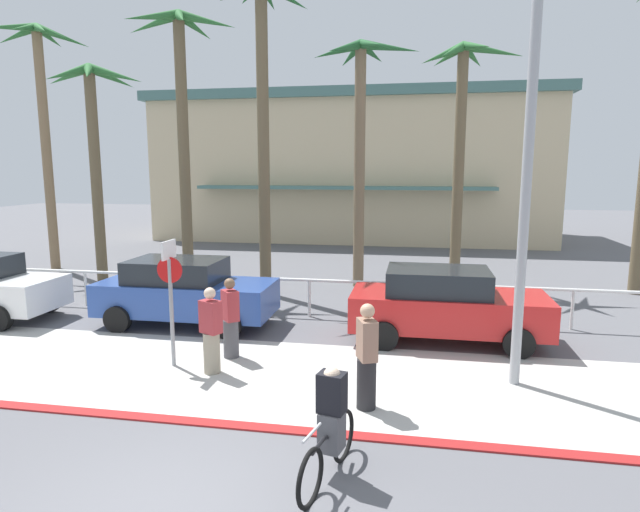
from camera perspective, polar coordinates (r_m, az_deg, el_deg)
name	(u,v)px	position (r m, az deg, el deg)	size (l,w,h in m)	color
ground_plane	(319,303)	(15.90, -0.07, -5.02)	(80.00, 80.00, 0.00)	#5B5B60
sidewalk_strip	(265,376)	(10.52, -5.88, -12.67)	(44.00, 4.00, 0.02)	beige
curb_paint	(229,425)	(8.78, -9.66, -17.36)	(44.00, 0.24, 0.03)	maroon
building_backdrop	(353,167)	(31.61, 3.59, 9.45)	(21.92, 9.90, 8.00)	beige
rail_fence	(309,286)	(14.27, -1.15, -3.24)	(26.58, 0.08, 1.04)	white
stop_sign_bike_lane	(170,285)	(10.90, -15.71, -3.01)	(0.52, 0.56, 2.56)	gray
streetlight_curb	(531,148)	(9.79, 21.66, 10.64)	(0.24, 2.54, 7.50)	#9EA0A5
palm_tree_0	(41,90)	(23.54, -27.67, 15.42)	(3.18, 2.91, 9.28)	#846B4C
palm_tree_1	(94,126)	(19.71, -23.02, 12.69)	(3.41, 3.02, 7.34)	brown
palm_tree_2	(181,94)	(18.21, -14.68, 16.44)	(3.58, 3.32, 8.82)	brown
palm_tree_3	(263,68)	(16.84, -6.12, 19.38)	(2.78, 3.00, 9.42)	brown
palm_tree_4	(360,112)	(17.84, 4.33, 15.07)	(3.43, 2.97, 7.98)	#756047
palm_tree_5	(462,113)	(18.67, 14.90, 14.52)	(3.28, 3.06, 7.98)	brown
car_blue_1	(185,291)	(13.93, -14.28, -3.70)	(4.40, 2.02, 1.69)	#284793
car_red_2	(446,304)	(12.57, 13.28, -5.06)	(4.40, 2.02, 1.69)	red
cyclist_black_0	(330,426)	(7.13, 1.11, -17.74)	(0.47, 1.79, 1.50)	black
pedestrian_0	(367,361)	(8.90, 5.02, -11.09)	(0.42, 0.47, 1.80)	#232326
pedestrian_1	(211,334)	(10.57, -11.56, -8.19)	(0.47, 0.43, 1.71)	gray
pedestrian_2	(231,321)	(11.35, -9.55, -6.92)	(0.46, 0.47, 1.71)	#4C4C51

